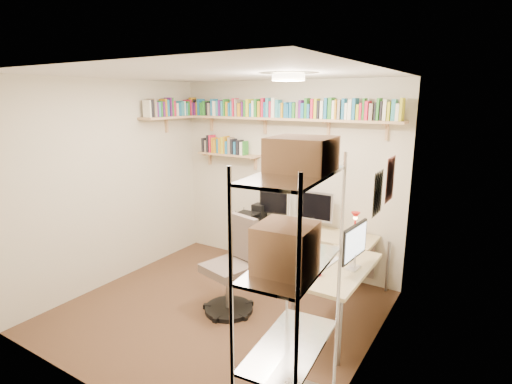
% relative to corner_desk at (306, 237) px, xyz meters
% --- Properties ---
extents(ground, '(3.20, 3.20, 0.00)m').
position_rel_corner_desk_xyz_m(ground, '(-0.56, -0.99, -0.65)').
color(ground, '#43281C').
rests_on(ground, ground).
extents(room_shell, '(3.24, 3.04, 2.52)m').
position_rel_corner_desk_xyz_m(room_shell, '(-0.56, -0.99, 0.89)').
color(room_shell, beige).
rests_on(room_shell, ground).
extents(wall_shelves, '(3.12, 1.09, 0.80)m').
position_rel_corner_desk_xyz_m(wall_shelves, '(-0.96, 0.30, 1.37)').
color(wall_shelves, tan).
rests_on(wall_shelves, ground).
extents(corner_desk, '(1.92, 1.72, 1.15)m').
position_rel_corner_desk_xyz_m(corner_desk, '(0.00, 0.00, 0.00)').
color(corner_desk, beige).
rests_on(corner_desk, ground).
extents(office_chair, '(0.57, 0.58, 1.05)m').
position_rel_corner_desk_xyz_m(office_chair, '(-0.45, -0.89, -0.21)').
color(office_chair, black).
rests_on(office_chair, ground).
extents(wire_rack, '(0.48, 0.87, 2.05)m').
position_rel_corner_desk_xyz_m(wire_rack, '(0.86, -2.09, 0.78)').
color(wire_rack, silver).
rests_on(wire_rack, ground).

